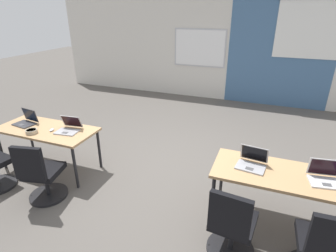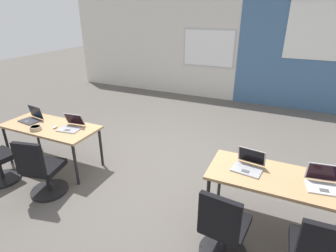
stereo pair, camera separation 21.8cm
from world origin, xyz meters
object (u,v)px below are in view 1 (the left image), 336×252
Objects in this scene: laptop_near_left_inner at (69,128)px; snack_bowl at (31,131)px; desk_near_left at (47,132)px; chair_near_left_inner at (41,177)px; mouse_near_left_inner at (52,130)px; laptop_near_left_end at (26,121)px; laptop_near_right_inner at (252,162)px; laptop_near_right_end at (325,177)px; desk_near_right at (283,178)px; chair_near_right_inner at (231,229)px; chair_near_right_end at (322,251)px.

snack_bowl is at bearing -157.57° from laptop_near_left_inner.
snack_bowl is at bearing -108.76° from desk_near_left.
laptop_near_left_inner is 0.85m from chair_near_left_inner.
laptop_near_left_inner is 0.27m from mouse_near_left_inner.
mouse_near_left_inner is at bearing 0.83° from laptop_near_left_end.
laptop_near_left_inner is at bearing 20.29° from mouse_near_left_inner.
laptop_near_right_inner reaches higher than laptop_near_left_inner.
laptop_near_left_end is at bearing -172.51° from laptop_near_right_inner.
laptop_near_right_end is at bearing 0.06° from desk_near_left.
laptop_near_left_inner is at bearing 29.63° from snack_bowl.
desk_near_left and desk_near_right have the same top height.
chair_near_right_inner and chair_near_right_end have the same top height.
laptop_near_right_end reaches higher than laptop_near_right_inner.
laptop_near_right_end reaches higher than mouse_near_left_inner.
laptop_near_left_end is at bearing -50.47° from chair_near_left_inner.
chair_near_right_end is (0.84, 0.02, 0.00)m from chair_near_right_inner.
laptop_near_right_inner is 1.11m from chair_near_right_end.
laptop_near_left_inner is at bearing -95.30° from chair_near_left_inner.
desk_near_right is 4.40× the size of laptop_near_left_end.
mouse_near_left_inner is (-3.35, -0.04, 0.08)m from desk_near_right.
mouse_near_left_inner is (0.59, -0.07, -0.03)m from laptop_near_left_end.
chair_near_left_inner is 3.50m from laptop_near_right_end.
chair_near_left_inner is (0.94, -0.72, -0.39)m from laptop_near_left_end.
laptop_near_left_end is at bearing 179.47° from desk_near_right.
laptop_near_right_end reaches higher than chair_near_right_inner.
laptop_near_left_inner reaches higher than desk_near_right.
desk_near_left is 0.17m from mouse_near_left_inner.
mouse_near_left_inner is at bearing -13.20° from desk_near_left.
mouse_near_left_inner is (0.15, -0.04, 0.08)m from desk_near_left.
laptop_near_right_inner is 0.40× the size of chair_near_right_inner.
mouse_near_left_inner is 0.62× the size of snack_bowl.
desk_near_right is 1.74× the size of chair_near_right_end.
chair_near_left_inner is 0.83m from snack_bowl.
snack_bowl is (-3.21, -0.25, -0.01)m from laptop_near_right_inner.
laptop_near_right_end is at bearing 7.35° from laptop_near_left_end.
snack_bowl is at bearing -2.95° from chair_near_right_inner.
desk_near_left is 4.36× the size of laptop_near_right_end.
chair_near_left_inner is at bearing -61.99° from mouse_near_left_inner.
chair_near_right_inner is 2.50× the size of laptop_near_left_inner.
laptop_near_left_inner is 3.58m from chair_near_right_end.
snack_bowl is (0.37, -0.25, -0.02)m from laptop_near_left_end.
desk_near_right is 0.89m from chair_near_right_inner.
laptop_near_left_end is 0.59m from mouse_near_left_inner.
laptop_near_left_end is at bearing 174.23° from laptop_near_left_inner.
chair_near_right_inner is 2.55m from chair_near_left_inner.
desk_near_left is 0.42m from laptop_near_left_inner.
laptop_near_left_inner is at bearing -10.04° from chair_near_right_inner.
desk_near_left is at bearing 166.80° from mouse_near_left_inner.
desk_near_left is 0.24m from snack_bowl.
laptop_near_right_end is 0.40× the size of chair_near_right_end.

